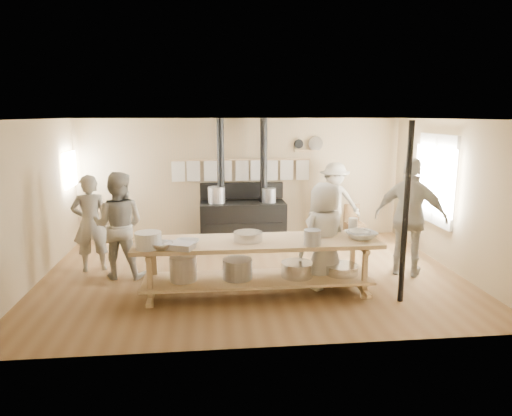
{
  "coord_description": "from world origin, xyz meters",
  "views": [
    {
      "loc": [
        -0.68,
        -7.36,
        2.67
      ],
      "look_at": [
        0.09,
        0.2,
        1.11
      ],
      "focal_mm": 32.0,
      "sensor_mm": 36.0,
      "label": 1
    }
  ],
  "objects_px": {
    "cook_center": "(324,236)",
    "cook_left": "(119,225)",
    "stove": "(242,217)",
    "cook_by_window": "(334,202)",
    "cook_right": "(410,218)",
    "cook_far_left": "(91,223)",
    "chair": "(354,230)",
    "prep_table": "(257,262)",
    "roasting_pan": "(180,246)"
  },
  "relations": [
    {
      "from": "cook_far_left",
      "to": "chair",
      "type": "distance_m",
      "value": 5.38
    },
    {
      "from": "stove",
      "to": "cook_far_left",
      "type": "bearing_deg",
      "value": -149.33
    },
    {
      "from": "stove",
      "to": "cook_far_left",
      "type": "distance_m",
      "value": 3.19
    },
    {
      "from": "prep_table",
      "to": "chair",
      "type": "distance_m",
      "value": 3.76
    },
    {
      "from": "stove",
      "to": "cook_far_left",
      "type": "relative_size",
      "value": 1.54
    },
    {
      "from": "cook_right",
      "to": "chair",
      "type": "xyz_separation_m",
      "value": [
        -0.22,
        2.24,
        -0.77
      ]
    },
    {
      "from": "cook_center",
      "to": "cook_left",
      "type": "bearing_deg",
      "value": -42.43
    },
    {
      "from": "stove",
      "to": "cook_left",
      "type": "relative_size",
      "value": 1.47
    },
    {
      "from": "cook_far_left",
      "to": "cook_by_window",
      "type": "distance_m",
      "value": 4.9
    },
    {
      "from": "cook_left",
      "to": "cook_right",
      "type": "bearing_deg",
      "value": -177.15
    },
    {
      "from": "cook_left",
      "to": "chair",
      "type": "height_order",
      "value": "cook_left"
    },
    {
      "from": "cook_far_left",
      "to": "cook_right",
      "type": "xyz_separation_m",
      "value": [
        5.36,
        -0.78,
        0.15
      ]
    },
    {
      "from": "stove",
      "to": "chair",
      "type": "distance_m",
      "value": 2.43
    },
    {
      "from": "stove",
      "to": "cook_center",
      "type": "bearing_deg",
      "value": -69.19
    },
    {
      "from": "cook_far_left",
      "to": "chair",
      "type": "xyz_separation_m",
      "value": [
        5.14,
        1.47,
        -0.62
      ]
    },
    {
      "from": "cook_far_left",
      "to": "cook_by_window",
      "type": "bearing_deg",
      "value": -175.3
    },
    {
      "from": "cook_right",
      "to": "cook_by_window",
      "type": "distance_m",
      "value": 2.33
    },
    {
      "from": "stove",
      "to": "cook_by_window",
      "type": "distance_m",
      "value": 1.98
    },
    {
      "from": "cook_center",
      "to": "roasting_pan",
      "type": "relative_size",
      "value": 4.34
    },
    {
      "from": "cook_left",
      "to": "cook_center",
      "type": "height_order",
      "value": "cook_left"
    },
    {
      "from": "cook_far_left",
      "to": "roasting_pan",
      "type": "xyz_separation_m",
      "value": [
        1.62,
        -1.73,
        0.05
      ]
    },
    {
      "from": "prep_table",
      "to": "chair",
      "type": "relative_size",
      "value": 4.7
    },
    {
      "from": "stove",
      "to": "cook_right",
      "type": "distance_m",
      "value": 3.59
    },
    {
      "from": "prep_table",
      "to": "cook_left",
      "type": "distance_m",
      "value": 2.43
    },
    {
      "from": "cook_center",
      "to": "cook_by_window",
      "type": "xyz_separation_m",
      "value": [
        0.88,
        2.64,
        0.01
      ]
    },
    {
      "from": "prep_table",
      "to": "roasting_pan",
      "type": "relative_size",
      "value": 9.36
    },
    {
      "from": "cook_center",
      "to": "chair",
      "type": "bearing_deg",
      "value": -145.39
    },
    {
      "from": "cook_right",
      "to": "prep_table",
      "type": "bearing_deg",
      "value": 45.94
    },
    {
      "from": "cook_left",
      "to": "chair",
      "type": "bearing_deg",
      "value": -150.56
    },
    {
      "from": "stove",
      "to": "prep_table",
      "type": "xyz_separation_m",
      "value": [
        -0.0,
        -3.02,
        -0.0
      ]
    },
    {
      "from": "stove",
      "to": "chair",
      "type": "relative_size",
      "value": 3.39
    },
    {
      "from": "cook_left",
      "to": "chair",
      "type": "distance_m",
      "value": 5.0
    },
    {
      "from": "cook_far_left",
      "to": "roasting_pan",
      "type": "relative_size",
      "value": 4.38
    },
    {
      "from": "cook_far_left",
      "to": "chair",
      "type": "relative_size",
      "value": 2.2
    },
    {
      "from": "prep_table",
      "to": "cook_far_left",
      "type": "xyz_separation_m",
      "value": [
        -2.73,
        1.4,
        0.32
      ]
    },
    {
      "from": "cook_by_window",
      "to": "chair",
      "type": "xyz_separation_m",
      "value": [
        0.46,
        0.02,
        -0.62
      ]
    },
    {
      "from": "stove",
      "to": "cook_center",
      "type": "relative_size",
      "value": 1.56
    },
    {
      "from": "prep_table",
      "to": "chair",
      "type": "height_order",
      "value": "prep_table"
    },
    {
      "from": "stove",
      "to": "cook_right",
      "type": "height_order",
      "value": "stove"
    },
    {
      "from": "cook_left",
      "to": "roasting_pan",
      "type": "distance_m",
      "value": 1.72
    },
    {
      "from": "cook_far_left",
      "to": "cook_center",
      "type": "relative_size",
      "value": 1.01
    },
    {
      "from": "cook_center",
      "to": "cook_right",
      "type": "distance_m",
      "value": 1.62
    },
    {
      "from": "prep_table",
      "to": "cook_by_window",
      "type": "xyz_separation_m",
      "value": [
        1.95,
        2.85,
        0.32
      ]
    },
    {
      "from": "cook_center",
      "to": "chair",
      "type": "xyz_separation_m",
      "value": [
        1.34,
        2.66,
        -0.61
      ]
    },
    {
      "from": "cook_center",
      "to": "cook_right",
      "type": "relative_size",
      "value": 0.84
    },
    {
      "from": "cook_center",
      "to": "cook_right",
      "type": "height_order",
      "value": "cook_right"
    },
    {
      "from": "chair",
      "to": "roasting_pan",
      "type": "relative_size",
      "value": 1.99
    },
    {
      "from": "cook_right",
      "to": "chair",
      "type": "bearing_deg",
      "value": -51.89
    },
    {
      "from": "cook_right",
      "to": "roasting_pan",
      "type": "distance_m",
      "value": 3.86
    },
    {
      "from": "stove",
      "to": "prep_table",
      "type": "height_order",
      "value": "stove"
    }
  ]
}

